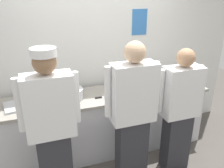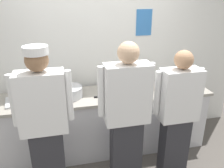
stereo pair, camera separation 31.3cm
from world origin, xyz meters
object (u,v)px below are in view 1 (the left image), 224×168
plate_stack_rear (117,89)px  ramekin_green_sauce (167,81)px  deli_cup (130,87)px  plate_stack_front (159,84)px  squeeze_bottle_primary (149,83)px  chefs_knife (103,97)px  ramekin_orange_sauce (179,85)px  sheet_tray (25,104)px  chef_far_right (179,109)px  mixing_bowl_steel (69,94)px  chef_center (133,113)px  chef_near_left (52,126)px

plate_stack_rear → ramekin_green_sauce: bearing=3.9°
deli_cup → plate_stack_front: bearing=1.0°
squeeze_bottle_primary → chefs_knife: (-0.70, -0.07, -0.09)m
squeeze_bottle_primary → ramekin_orange_sauce: squeeze_bottle_primary is taller
sheet_tray → plate_stack_rear: bearing=2.3°
plate_stack_rear → chefs_knife: size_ratio=0.80×
ramekin_green_sauce → ramekin_orange_sauce: 0.23m
ramekin_green_sauce → ramekin_orange_sauce: ramekin_green_sauce is taller
plate_stack_front → squeeze_bottle_primary: size_ratio=1.25×
plate_stack_front → chefs_knife: plate_stack_front is taller
chef_far_right → mixing_bowl_steel: (-1.23, 0.67, 0.11)m
chef_center → chef_near_left: bearing=178.2°
chef_near_left → ramekin_green_sauce: chef_near_left is taller
chef_near_left → plate_stack_rear: bearing=36.1°
chef_near_left → ramekin_orange_sauce: chef_near_left is taller
chef_far_right → ramekin_green_sauce: (0.29, 0.77, 0.06)m
chef_near_left → chef_far_right: 1.52m
chef_center → plate_stack_front: chef_center is taller
ramekin_orange_sauce → mixing_bowl_steel: bearing=175.9°
chef_far_right → sheet_tray: bearing=159.7°
ramekin_orange_sauce → chef_center: bearing=-150.3°
mixing_bowl_steel → ramekin_green_sauce: (1.53, 0.10, -0.05)m
plate_stack_rear → mixing_bowl_steel: size_ratio=0.61×
plate_stack_front → plate_stack_rear: bearing=175.9°
squeeze_bottle_primary → deli_cup: 0.28m
mixing_bowl_steel → ramekin_green_sauce: mixing_bowl_steel is taller
ramekin_green_sauce → deli_cup: (-0.67, -0.11, 0.03)m
chef_near_left → plate_stack_front: bearing=22.2°
chef_far_right → plate_stack_rear: bearing=128.2°
chef_center → ramekin_orange_sauce: chef_center is taller
chef_center → sheet_tray: (-1.15, 0.68, -0.02)m
ramekin_orange_sauce → deli_cup: (-0.74, 0.11, 0.03)m
mixing_bowl_steel → sheet_tray: mixing_bowl_steel is taller
chef_far_right → squeeze_bottle_primary: (-0.10, 0.62, 0.13)m
deli_cup → chefs_knife: 0.44m
chef_center → squeeze_bottle_primary: size_ratio=8.94×
chefs_knife → chef_near_left: bearing=-142.7°
ramekin_green_sauce → deli_cup: deli_cup is taller
ramekin_green_sauce → deli_cup: bearing=-170.4°
mixing_bowl_steel → deli_cup: (0.86, -0.01, -0.02)m
mixing_bowl_steel → squeeze_bottle_primary: size_ratio=1.85×
chef_far_right → plate_stack_rear: (-0.56, 0.71, 0.07)m
chef_far_right → squeeze_bottle_primary: 0.65m
chef_near_left → ramekin_green_sauce: bearing=22.7°
sheet_tray → chefs_knife: 0.99m
chef_near_left → mixing_bowl_steel: size_ratio=4.81×
chef_center → chefs_knife: size_ratio=6.34×
chef_center → sheet_tray: bearing=149.4°
squeeze_bottle_primary → deli_cup: squeeze_bottle_primary is taller
chef_far_right → chefs_knife: chef_far_right is taller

